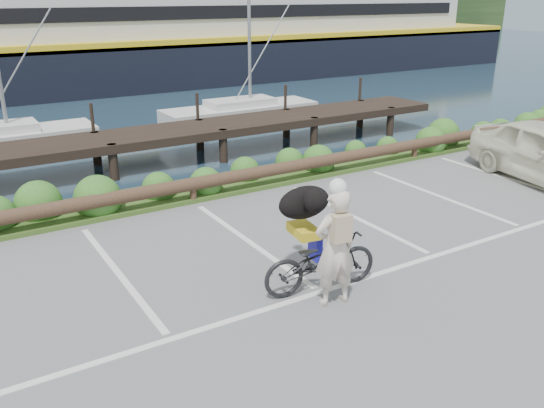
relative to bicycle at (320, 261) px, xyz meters
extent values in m
plane|color=#5D5D60|center=(-0.05, 0.31, -0.52)|extent=(72.00, 72.00, 0.00)
cube|color=#3D5B21|center=(-0.05, 5.61, -0.47)|extent=(34.00, 1.60, 0.10)
imported|color=black|center=(0.00, 0.00, 0.00)|extent=(2.05, 0.97, 1.03)
imported|color=beige|center=(-0.07, -0.45, 0.43)|extent=(0.75, 0.55, 1.89)
ellipsoid|color=black|center=(0.09, 0.62, 0.80)|extent=(0.61, 1.02, 0.56)
camera|label=1|loc=(-5.05, -6.74, 4.08)|focal=38.00mm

